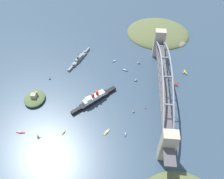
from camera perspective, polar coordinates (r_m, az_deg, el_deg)
ground_plane at (r=397.11m, az=11.64°, el=-1.52°), size 1400.00×1400.00×0.00m
harbor_arch_bridge at (r=374.76m, az=12.34°, el=1.61°), size 279.69×19.42×68.18m
headland_east_shore at (r=536.74m, az=11.40°, el=13.30°), size 123.93×136.73×23.31m
ocean_liner at (r=377.84m, az=-4.39°, el=-2.31°), size 64.79×66.96×20.29m
naval_cruiser at (r=457.29m, az=-8.11°, el=7.46°), size 71.47×31.12×17.28m
fort_island_mid_harbor at (r=400.29m, az=-18.48°, el=-2.07°), size 37.79×33.81×15.37m
seaplane_taxiing_near_bridge at (r=446.28m, az=17.45°, el=4.06°), size 10.67×7.33×4.98m
seaplane_second_in_formation at (r=419.45m, az=15.48°, el=1.30°), size 8.57×8.60×5.22m
small_boat_0 at (r=344.19m, az=3.34°, el=-10.93°), size 8.00×2.40×2.20m
small_boat_1 at (r=448.10m, az=6.51°, el=6.77°), size 6.69×7.69×7.89m
small_boat_2 at (r=354.88m, az=-17.77°, el=-10.82°), size 4.45×6.74×8.21m
small_boat_3 at (r=345.62m, az=-1.35°, el=-10.42°), size 11.50×8.41×2.31m
small_boat_4 at (r=428.99m, az=-15.14°, el=2.89°), size 7.40×4.57×7.55m
small_boat_5 at (r=432.47m, az=3.15°, el=4.76°), size 5.75×11.83×2.35m
small_boat_6 at (r=370.54m, az=-21.61°, el=-9.77°), size 2.33×12.44×2.36m
small_boat_7 at (r=413.37m, az=5.97°, el=2.53°), size 6.72×5.76×7.05m
small_boat_8 at (r=366.58m, az=5.30°, el=-5.24°), size 5.07×5.41×6.61m
small_boat_9 at (r=451.30m, az=0.59°, el=6.98°), size 9.06×7.31×2.15m
small_boat_10 at (r=352.49m, az=-11.82°, el=-10.26°), size 8.39×4.27×2.55m
channel_marker_buoy at (r=374.55m, az=8.24°, el=-4.57°), size 2.20×2.20×2.75m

